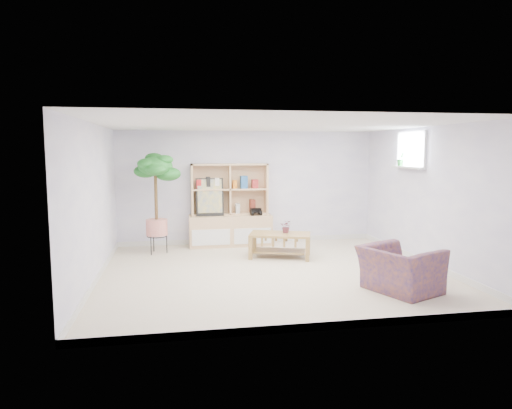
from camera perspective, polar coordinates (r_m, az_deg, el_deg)
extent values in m
cube|color=beige|center=(7.59, 1.98, -8.44)|extent=(5.50, 5.00, 0.01)
cube|color=white|center=(7.33, 2.06, 9.97)|extent=(5.50, 5.00, 0.01)
cube|color=silver|center=(9.81, -1.03, 2.15)|extent=(5.50, 0.01, 2.40)
cube|color=silver|center=(4.97, 8.04, -2.45)|extent=(5.50, 0.01, 2.40)
cube|color=silver|center=(7.31, -19.58, 0.17)|extent=(0.01, 5.00, 2.40)
cube|color=silver|center=(8.38, 20.75, 0.92)|extent=(0.01, 5.00, 2.40)
cube|color=silver|center=(8.83, 18.44, 4.42)|extent=(0.14, 1.00, 0.04)
imported|color=#1F4D23|center=(8.56, 3.81, -2.77)|extent=(0.28, 0.27, 0.24)
imported|color=navy|center=(6.80, 17.58, -7.38)|extent=(1.17, 1.24, 0.73)
imported|color=#276E2F|center=(9.07, 17.63, 5.47)|extent=(0.18, 0.16, 0.27)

